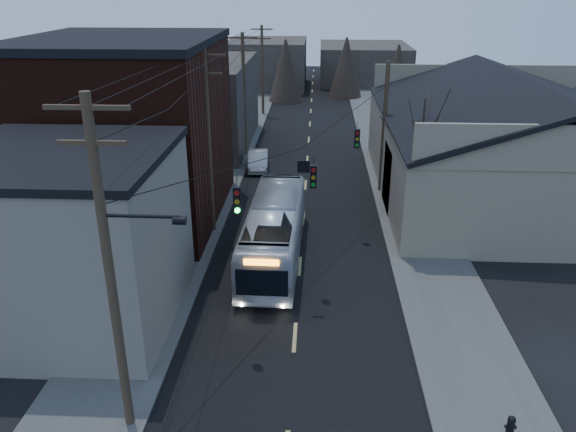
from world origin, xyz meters
name	(u,v)px	position (x,y,z in m)	size (l,w,h in m)	color
road_surface	(307,167)	(0.00, 30.00, 0.01)	(9.00, 110.00, 0.02)	black
sidewalk_left	(222,165)	(-6.50, 30.00, 0.06)	(4.00, 110.00, 0.12)	#474744
sidewalk_right	(393,168)	(6.50, 30.00, 0.06)	(4.00, 110.00, 0.12)	#474744
building_clapboard	(69,241)	(-9.00, 9.00, 3.50)	(8.00, 8.00, 7.00)	slate
building_brick	(128,134)	(-10.00, 20.00, 5.00)	(10.00, 12.00, 10.00)	black
building_left_far	(196,104)	(-9.50, 36.00, 3.50)	(9.00, 14.00, 7.00)	#342F29
warehouse	(507,154)	(13.00, 25.00, 2.70)	(16.16, 20.60, 7.73)	gray
building_far_left	(267,64)	(-6.00, 65.00, 3.00)	(10.00, 12.00, 6.00)	#342F29
building_far_right	(364,63)	(7.00, 70.00, 2.50)	(12.00, 14.00, 5.00)	#342F29
bare_tree	(419,162)	(6.50, 20.00, 3.60)	(0.40, 0.40, 7.20)	black
utility_lines	(256,120)	(-3.11, 24.14, 4.95)	(11.24, 45.28, 10.50)	#382B1E
bus	(274,231)	(-1.32, 14.84, 1.50)	(2.51, 10.75, 2.99)	silver
parked_car	(258,160)	(-3.63, 29.43, 0.67)	(1.43, 4.10, 1.35)	#999BA0
fire_hydrant	(511,425)	(6.78, 3.05, 0.51)	(0.34, 0.25, 0.73)	black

